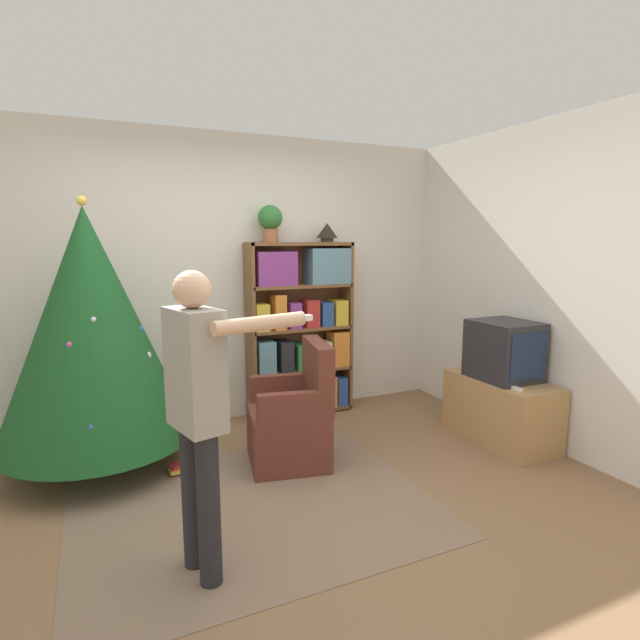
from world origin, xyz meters
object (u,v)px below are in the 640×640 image
television (504,350)px  table_lamp (327,231)px  bookshelf (302,330)px  standing_person (198,402)px  christmas_tree (91,327)px  potted_plant (270,221)px  armchair (293,421)px

television → table_lamp: (-0.97, 1.33, 0.97)m
bookshelf → standing_person: 2.40m
standing_person → table_lamp: (1.63, 1.99, 0.84)m
television → christmas_tree: christmas_tree is taller
bookshelf → table_lamp: 0.96m
television → standing_person: standing_person is taller
potted_plant → christmas_tree: bearing=-163.0°
armchair → table_lamp: size_ratio=4.60×
standing_person → table_lamp: 2.70m
table_lamp → bookshelf: bearing=-178.0°
bookshelf → armchair: bearing=-116.0°
christmas_tree → armchair: size_ratio=2.13×
bookshelf → table_lamp: (0.27, 0.01, 0.92)m
potted_plant → television: bearing=-40.9°
television → christmas_tree: 3.18m
bookshelf → christmas_tree: christmas_tree is taller
potted_plant → table_lamp: size_ratio=1.64×
bookshelf → christmas_tree: 1.88m
armchair → standing_person: size_ratio=0.60×
table_lamp → television: bearing=-53.9°
bookshelf → standing_person: size_ratio=1.08×
standing_person → table_lamp: table_lamp is taller
potted_plant → standing_person: bearing=-118.1°
christmas_tree → potted_plant: potted_plant is taller
christmas_tree → table_lamp: (2.08, 0.46, 0.69)m
bookshelf → potted_plant: (-0.29, 0.01, 1.01)m
standing_person → potted_plant: size_ratio=4.64×
christmas_tree → standing_person: 1.60m
christmas_tree → armchair: christmas_tree is taller
christmas_tree → armchair: 1.61m
bookshelf → standing_person: bookshelf is taller
potted_plant → table_lamp: (0.56, 0.00, -0.09)m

